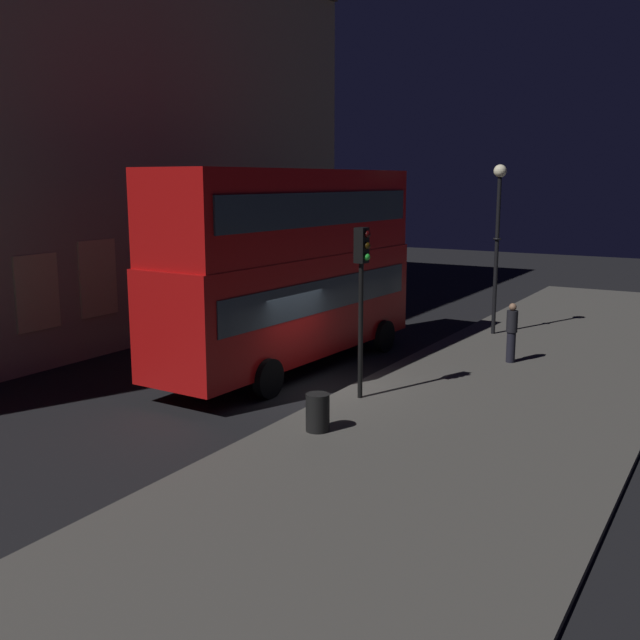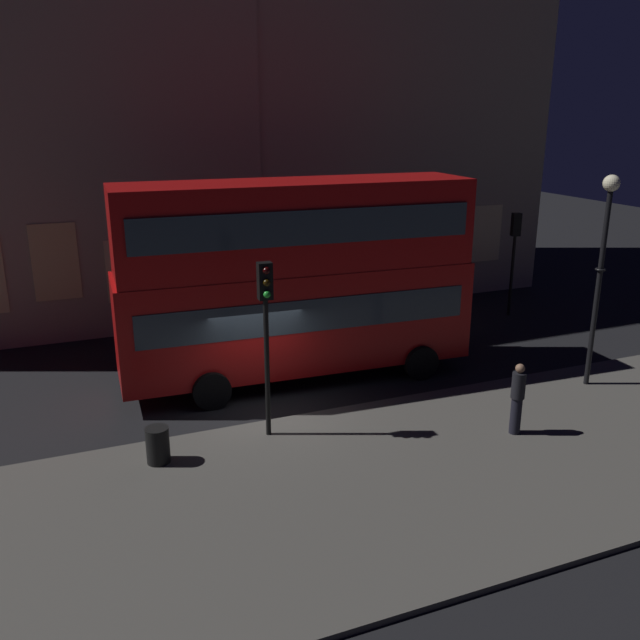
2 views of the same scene
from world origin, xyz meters
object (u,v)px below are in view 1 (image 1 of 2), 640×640
(pedestrian, at_px, (512,332))
(litter_bin, at_px, (318,412))
(traffic_light_near_kerb, at_px, (362,277))
(street_lamp, at_px, (498,219))
(double_decker_bus, at_px, (290,261))
(traffic_light_far_side, at_px, (357,243))

(pedestrian, bearing_deg, litter_bin, -122.91)
(pedestrian, relative_size, litter_bin, 2.16)
(traffic_light_near_kerb, height_order, street_lamp, street_lamp)
(traffic_light_near_kerb, relative_size, litter_bin, 5.12)
(traffic_light_near_kerb, height_order, litter_bin, traffic_light_near_kerb)
(pedestrian, bearing_deg, double_decker_bus, -167.41)
(traffic_light_far_side, bearing_deg, street_lamp, 83.97)
(double_decker_bus, height_order, litter_bin, double_decker_bus)
(traffic_light_near_kerb, height_order, traffic_light_far_side, traffic_light_near_kerb)
(litter_bin, bearing_deg, traffic_light_far_side, 24.66)
(traffic_light_near_kerb, height_order, pedestrian, traffic_light_near_kerb)
(traffic_light_far_side, relative_size, street_lamp, 0.67)
(double_decker_bus, distance_m, litter_bin, 6.46)
(double_decker_bus, height_order, traffic_light_near_kerb, double_decker_bus)
(traffic_light_near_kerb, bearing_deg, traffic_light_far_side, 30.57)
(traffic_light_far_side, bearing_deg, litter_bin, 38.33)
(traffic_light_near_kerb, bearing_deg, litter_bin, -170.33)
(pedestrian, bearing_deg, traffic_light_near_kerb, -131.75)
(double_decker_bus, distance_m, traffic_light_near_kerb, 3.85)
(street_lamp, height_order, litter_bin, street_lamp)
(double_decker_bus, distance_m, pedestrian, 6.86)
(litter_bin, bearing_deg, pedestrian, -12.55)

